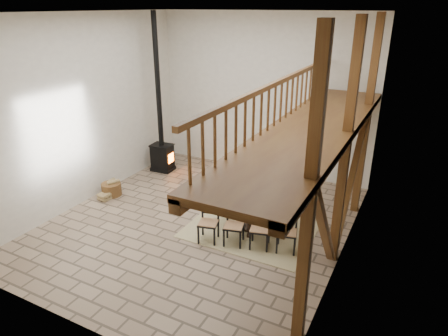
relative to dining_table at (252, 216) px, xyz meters
The scene contains 7 objects.
ground 1.40m from the dining_table, 168.38° to the right, with size 8.00×8.00×0.00m, color gray.
room_shell 2.64m from the dining_table, 115.83° to the right, with size 7.02×8.02×5.01m.
rug 0.39m from the dining_table, 104.51° to the left, with size 3.00×2.50×0.02m, color tan.
dining_table is the anchor object (origin of this frame).
wood_stove 4.75m from the dining_table, 152.68° to the left, with size 0.73×0.58×5.00m.
log_basket 4.40m from the dining_table, behind, with size 0.56×0.56×0.46m.
log_stack 4.39m from the dining_table, behind, with size 0.32×0.33×0.20m.
Camera 1 is at (4.64, -7.61, 5.14)m, focal length 32.00 mm.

